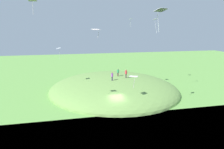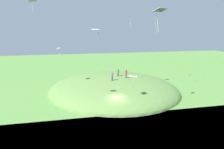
{
  "view_description": "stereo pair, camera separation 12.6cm",
  "coord_description": "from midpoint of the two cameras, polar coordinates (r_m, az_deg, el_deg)",
  "views": [
    {
      "loc": [
        -33.31,
        8.62,
        13.24
      ],
      "look_at": [
        4.94,
        -0.31,
        4.85
      ],
      "focal_mm": 35.37,
      "sensor_mm": 36.0,
      "label": 1
    },
    {
      "loc": [
        -33.34,
        8.5,
        13.24
      ],
      "look_at": [
        4.94,
        -0.31,
        4.85
      ],
      "focal_mm": 35.37,
      "sensor_mm": 36.0,
      "label": 2
    }
  ],
  "objects": [
    {
      "name": "ground_plane",
      "position": [
        36.86,
        1.2,
        -8.99
      ],
      "size": [
        160.0,
        160.0,
        0.0
      ],
      "primitive_type": "plane",
      "color": "#629A45"
    },
    {
      "name": "kite_1",
      "position": [
        46.34,
        4.74,
        14.01
      ],
      "size": [
        1.13,
        0.97,
        1.76
      ],
      "color": "silver"
    },
    {
      "name": "kite_5",
      "position": [
        42.04,
        -13.72,
        6.48
      ],
      "size": [
        1.1,
        0.77,
        2.18
      ],
      "color": "white"
    },
    {
      "name": "person_with_child",
      "position": [
        45.78,
        3.57,
        0.49
      ],
      "size": [
        0.61,
        0.61,
        1.78
      ],
      "rotation": [
        0.0,
        0.0,
        4.18
      ],
      "color": "#413A37",
      "rests_on": "grass_hill"
    },
    {
      "name": "kite_7",
      "position": [
        29.7,
        -20.02,
        17.46
      ],
      "size": [
        0.84,
        1.11,
        1.82
      ],
      "color": "silver"
    },
    {
      "name": "kite_6",
      "position": [
        20.97,
        12.33,
        15.79
      ],
      "size": [
        1.25,
        1.42,
        2.11
      ],
      "color": "white"
    },
    {
      "name": "grass_hill",
      "position": [
        47.7,
        0.35,
        -4.06
      ],
      "size": [
        29.93,
        27.31,
        6.04
      ],
      "primitive_type": "ellipsoid",
      "color": "#6A9348",
      "rests_on": "ground_plane"
    },
    {
      "name": "kite_8",
      "position": [
        22.24,
        5.43,
        -0.63
      ],
      "size": [
        0.91,
        1.01,
        1.17
      ],
      "color": "white"
    },
    {
      "name": "kite_0",
      "position": [
        51.53,
        11.78,
        16.03
      ],
      "size": [
        0.86,
        1.01,
        1.56
      ],
      "color": "white"
    },
    {
      "name": "kite_3",
      "position": [
        29.64,
        -4.28,
        11.49
      ],
      "size": [
        1.24,
        1.36,
        1.18
      ],
      "color": "white"
    },
    {
      "name": "kite_2",
      "position": [
        35.08,
        10.99,
        13.58
      ],
      "size": [
        1.0,
        0.93,
        2.24
      ],
      "color": "white"
    },
    {
      "name": "person_near_shore",
      "position": [
        43.43,
        -0.04,
        -0.22
      ],
      "size": [
        0.46,
        0.46,
        1.69
      ],
      "rotation": [
        0.0,
        0.0,
        4.53
      ],
      "color": "#262442",
      "rests_on": "grass_hill"
    },
    {
      "name": "person_on_hilltop",
      "position": [
        47.13,
        1.48,
        0.79
      ],
      "size": [
        0.57,
        0.57,
        1.64
      ],
      "rotation": [
        0.0,
        0.0,
        1.28
      ],
      "color": "#402B2E",
      "rests_on": "grass_hill"
    }
  ]
}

